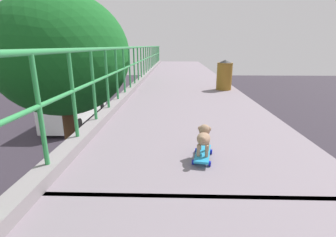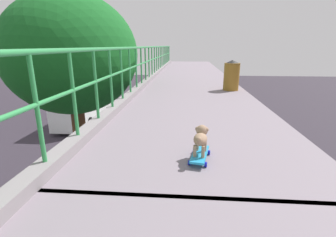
% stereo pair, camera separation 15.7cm
% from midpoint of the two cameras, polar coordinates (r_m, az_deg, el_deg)
% --- Properties ---
extents(city_bus, '(2.53, 10.85, 3.34)m').
position_cam_midpoint_polar(city_bus, '(25.34, -17.67, 4.23)').
color(city_bus, white).
rests_on(city_bus, ground).
extents(roadside_tree_mid, '(4.25, 4.25, 8.56)m').
position_cam_midpoint_polar(roadside_tree_mid, '(8.76, -20.89, 13.15)').
color(roadside_tree_mid, brown).
rests_on(roadside_tree_mid, ground).
extents(toy_skateboard, '(0.26, 0.50, 0.08)m').
position_cam_midpoint_polar(toy_skateboard, '(2.78, 8.96, -8.23)').
color(toy_skateboard, '#2294CA').
rests_on(toy_skateboard, overpass_deck).
extents(small_dog, '(0.19, 0.34, 0.30)m').
position_cam_midpoint_polar(small_dog, '(2.71, 9.23, -4.29)').
color(small_dog, '#A17E63').
rests_on(small_dog, toy_skateboard).
extents(litter_bin, '(0.44, 0.44, 0.83)m').
position_cam_midpoint_polar(litter_bin, '(7.23, 15.07, 9.68)').
color(litter_bin, '#8C6020').
rests_on(litter_bin, overpass_deck).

